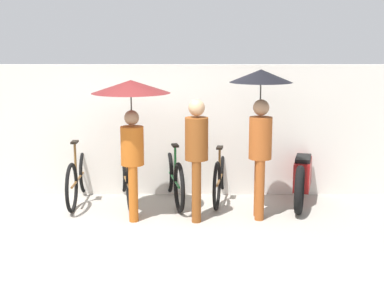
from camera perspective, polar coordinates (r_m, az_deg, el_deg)
The scene contains 10 objects.
ground_plane at distance 6.80m, azimuth -5.49°, elevation -10.49°, with size 30.00×30.00×0.00m, color #9E998E.
back_wall at distance 8.65m, azimuth -4.19°, elevation 1.45°, with size 11.49×0.12×2.11m.
parked_bicycle_0 at distance 8.53m, azimuth -11.83°, elevation -3.50°, with size 0.44×1.79×1.03m.
parked_bicycle_1 at distance 8.43m, azimuth -6.87°, elevation -3.69°, with size 0.56×1.73×1.05m.
parked_bicycle_2 at distance 8.35m, azimuth -1.82°, elevation -3.58°, with size 0.52×1.80×1.05m.
parked_bicycle_3 at distance 8.45m, azimuth 3.26°, elevation -3.44°, with size 0.47×1.75×1.06m.
pedestrian_leading at distance 7.41m, azimuth -6.31°, elevation 3.89°, with size 1.09×1.09×1.95m.
pedestrian_center at distance 7.34m, azimuth 0.67°, elevation -0.69°, with size 0.32×0.32×1.70m.
pedestrian_trailing at distance 7.48m, azimuth 7.52°, elevation 3.95°, with size 0.88×0.88×2.09m.
motorcycle at distance 8.50m, azimuth 11.89°, elevation -3.41°, with size 0.77×1.98×0.93m.
Camera 1 is at (0.66, -6.30, 2.48)m, focal length 50.00 mm.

